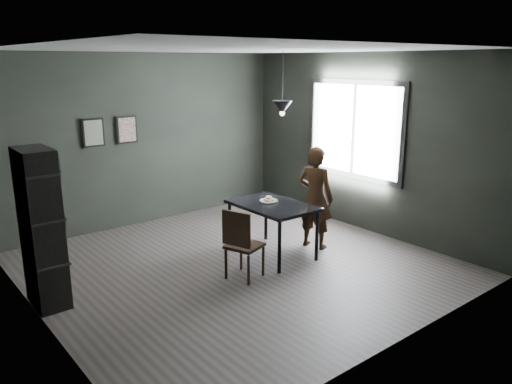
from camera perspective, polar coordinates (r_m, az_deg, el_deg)
ground at (r=6.79m, az=-2.06°, el=-8.34°), size 5.00×5.00×0.00m
back_wall at (r=8.48m, az=-12.39°, el=5.86°), size 5.00×0.10×2.80m
ceiling at (r=6.25m, az=-2.30°, el=16.01°), size 5.00×5.00×0.02m
window_assembly at (r=8.17m, az=11.09°, el=7.01°), size 0.04×1.96×1.56m
cafe_table at (r=6.91m, az=1.87°, el=-1.98°), size 0.80×1.20×0.75m
white_plate at (r=6.99m, az=1.47°, el=-1.06°), size 0.23×0.23×0.01m
donut_pile at (r=6.99m, az=1.47°, el=-0.81°), size 0.16×0.16×0.07m
woman at (r=7.25m, az=6.78°, el=-0.64°), size 0.51×0.63×1.50m
wood_chair at (r=6.17m, az=-1.74°, el=-5.55°), size 0.50×0.50×0.91m
shelf_unit at (r=5.93m, az=-23.32°, el=-3.90°), size 0.34×0.59×1.78m
pendant_lamp at (r=6.89m, az=3.02°, el=9.65°), size 0.28×0.28×0.86m
framed_print_left at (r=8.06m, az=-18.11°, el=6.47°), size 0.34×0.04×0.44m
framed_print_right at (r=8.27m, az=-14.54°, el=6.91°), size 0.34×0.04×0.44m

